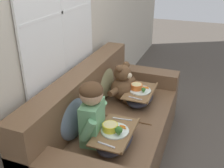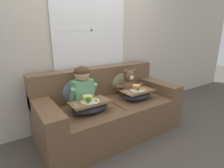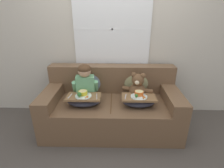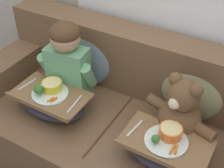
% 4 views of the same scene
% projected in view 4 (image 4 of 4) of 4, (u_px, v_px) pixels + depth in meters
% --- Properties ---
extents(ground_plane, '(14.00, 14.00, 0.00)m').
position_uv_depth(ground_plane, '(114.00, 165.00, 2.22)').
color(ground_plane, '#4C443D').
extents(couch, '(1.97, 0.92, 0.90)m').
position_uv_depth(couch, '(119.00, 128.00, 2.06)').
color(couch, brown).
rests_on(couch, ground_plane).
extents(throw_pillow_behind_child, '(0.44, 0.21, 0.45)m').
position_uv_depth(throw_pillow_behind_child, '(86.00, 54.00, 2.15)').
color(throw_pillow_behind_child, slate).
rests_on(throw_pillow_behind_child, couch).
extents(throw_pillow_behind_teddy, '(0.40, 0.19, 0.41)m').
position_uv_depth(throw_pillow_behind_teddy, '(193.00, 89.00, 1.84)').
color(throw_pillow_behind_teddy, '#898456').
rests_on(throw_pillow_behind_teddy, couch).
extents(child_figure, '(0.39, 0.20, 0.53)m').
position_uv_depth(child_figure, '(67.00, 58.00, 1.96)').
color(child_figure, '#66A370').
rests_on(child_figure, couch).
extents(teddy_bear, '(0.44, 0.32, 0.41)m').
position_uv_depth(teddy_bear, '(180.00, 114.00, 1.72)').
color(teddy_bear, brown).
rests_on(teddy_bear, couch).
extents(lap_tray_child, '(0.47, 0.28, 0.22)m').
position_uv_depth(lap_tray_child, '(51.00, 101.00, 1.96)').
color(lap_tray_child, '#2D2D38').
rests_on(lap_tray_child, child_figure).
extents(lap_tray_teddy, '(0.46, 0.28, 0.20)m').
position_uv_depth(lap_tray_teddy, '(165.00, 149.00, 1.65)').
color(lap_tray_teddy, '#2D2D38').
rests_on(lap_tray_teddy, teddy_bear).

